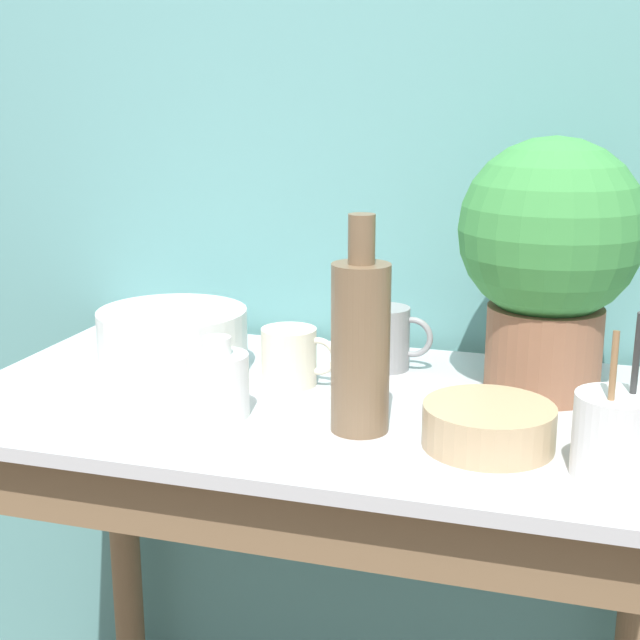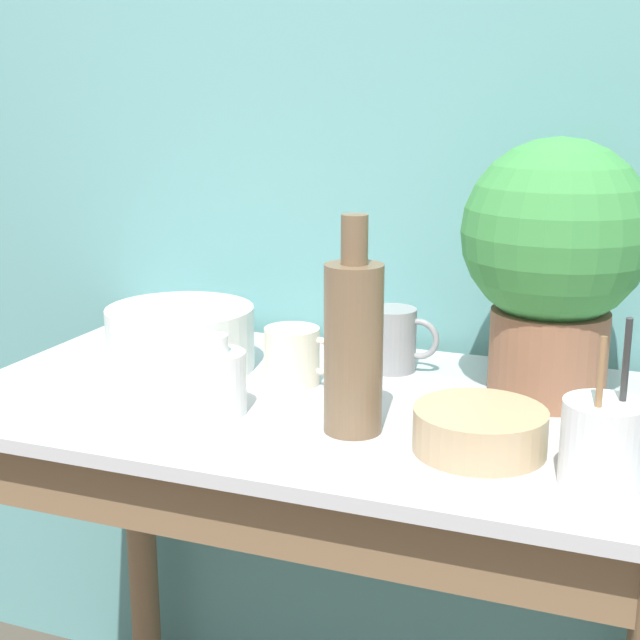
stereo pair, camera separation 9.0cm
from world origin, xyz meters
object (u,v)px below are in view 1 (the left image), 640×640
(potted_plant, at_px, (550,251))
(mug_grey, at_px, (387,338))
(bottle_short, at_px, (218,383))
(bowl_small_tan, at_px, (489,426))
(bottle_tall, at_px, (360,343))
(bowl_wash_large, at_px, (173,340))
(utensil_cup, at_px, (614,435))
(mug_cream, at_px, (291,356))

(potted_plant, distance_m, mug_grey, 0.30)
(bottle_short, distance_m, bowl_small_tan, 0.38)
(bottle_tall, relative_size, bowl_small_tan, 1.72)
(mug_grey, bearing_deg, bowl_wash_large, -161.40)
(potted_plant, distance_m, bowl_small_tan, 0.31)
(bottle_short, bearing_deg, utensil_cup, -5.96)
(mug_grey, xyz_separation_m, bowl_small_tan, (0.20, -0.29, -0.02))
(bowl_wash_large, bearing_deg, bottle_short, -48.23)
(potted_plant, distance_m, mug_cream, 0.42)
(mug_cream, height_order, bowl_small_tan, mug_cream)
(utensil_cup, bearing_deg, mug_grey, 136.07)
(potted_plant, height_order, mug_cream, potted_plant)
(bottle_short, xyz_separation_m, mug_cream, (0.05, 0.16, -0.00))
(mug_grey, bearing_deg, mug_cream, -135.79)
(bottle_short, distance_m, mug_grey, 0.33)
(potted_plant, relative_size, bottle_short, 3.35)
(bowl_wash_large, distance_m, bowl_small_tan, 0.56)
(bottle_tall, relative_size, mug_cream, 2.41)
(mug_cream, height_order, utensil_cup, utensil_cup)
(bowl_wash_large, height_order, utensil_cup, utensil_cup)
(bottle_short, xyz_separation_m, mug_grey, (0.18, 0.28, 0.00))
(potted_plant, xyz_separation_m, bowl_wash_large, (-0.58, -0.06, -0.17))
(bowl_wash_large, relative_size, mug_grey, 2.02)
(bowl_wash_large, height_order, mug_grey, mug_grey)
(mug_grey, bearing_deg, utensil_cup, -43.93)
(mug_grey, bearing_deg, potted_plant, -10.63)
(bottle_tall, height_order, utensil_cup, bottle_tall)
(bowl_wash_large, bearing_deg, mug_cream, -3.01)
(potted_plant, relative_size, mug_cream, 3.16)
(bottle_tall, height_order, bowl_small_tan, bottle_tall)
(mug_grey, distance_m, utensil_cup, 0.48)
(bottle_short, bearing_deg, mug_cream, 71.31)
(bowl_small_tan, bearing_deg, bottle_short, 179.11)
(bottle_tall, bearing_deg, mug_grey, 95.19)
(potted_plant, height_order, bowl_wash_large, potted_plant)
(potted_plant, xyz_separation_m, bowl_small_tan, (-0.05, -0.24, -0.19))
(bowl_wash_large, relative_size, utensil_cup, 1.19)
(mug_cream, distance_m, bowl_small_tan, 0.36)
(bottle_short, distance_m, utensil_cup, 0.53)
(bottle_tall, height_order, mug_cream, bottle_tall)
(potted_plant, bearing_deg, bowl_wash_large, -173.70)
(bowl_wash_large, height_order, bottle_tall, bottle_tall)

